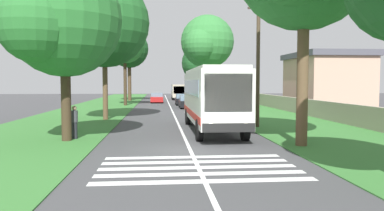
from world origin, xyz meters
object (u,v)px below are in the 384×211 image
(roadside_tree_left_0, at_px, (62,23))
(roadside_tree_right_3, at_px, (206,43))
(coach_bus, at_px, (211,95))
(trailing_car_0, at_px, (187,102))
(trailing_minibus_0, at_px, (178,90))
(roadside_tree_left_2, at_px, (103,26))
(roadside_building, at_px, (326,80))
(utility_pole, at_px, (258,61))
(roadside_tree_left_3, at_px, (124,44))
(pedestrian, at_px, (74,122))
(roadside_tree_left_1, at_px, (128,50))
(roadside_tree_right_0, at_px, (200,64))
(trailing_car_2, at_px, (157,98))
(trailing_car_1, at_px, (182,100))

(roadside_tree_left_0, bearing_deg, roadside_tree_right_3, -19.83)
(coach_bus, distance_m, trailing_car_0, 19.85)
(trailing_minibus_0, bearing_deg, roadside_tree_right_3, -167.10)
(roadside_tree_left_2, height_order, roadside_building, roadside_tree_left_2)
(utility_pole, bearing_deg, roadside_tree_right_3, 0.23)
(roadside_tree_left_3, bearing_deg, pedestrian, 179.96)
(roadside_tree_right_3, bearing_deg, roadside_tree_left_1, 47.26)
(trailing_car_0, height_order, roadside_tree_right_0, roadside_tree_right_0)
(roadside_tree_left_0, xyz_separation_m, roadside_tree_right_0, (47.72, -12.08, 0.39))
(roadside_tree_left_3, distance_m, roadside_tree_right_3, 10.77)
(trailing_car_0, relative_size, trailing_car_2, 1.00)
(trailing_car_1, bearing_deg, roadside_tree_right_0, -13.24)
(trailing_car_0, distance_m, trailing_minibus_0, 20.57)
(roadside_tree_left_0, distance_m, roadside_tree_left_3, 28.20)
(pedestrian, bearing_deg, utility_pole, -68.72)
(utility_pole, height_order, pedestrian, utility_pole)
(coach_bus, bearing_deg, trailing_minibus_0, -0.10)
(roadside_tree_left_2, relative_size, roadside_building, 1.05)
(trailing_car_0, distance_m, roadside_tree_left_0, 24.91)
(roadside_tree_left_0, xyz_separation_m, roadside_tree_left_3, (28.14, -0.42, 1.81))
(roadside_tree_left_2, height_order, roadside_tree_right_0, roadside_tree_left_2)
(trailing_car_0, bearing_deg, roadside_tree_left_3, 55.74)
(trailing_minibus_0, distance_m, pedestrian, 43.78)
(trailing_car_0, xyz_separation_m, roadside_building, (0.61, -16.60, 2.58))
(roadside_tree_left_3, xyz_separation_m, utility_pole, (-23.49, -10.63, -3.34))
(roadside_tree_right_3, bearing_deg, roadside_building, -116.36)
(roadside_tree_left_2, bearing_deg, trailing_car_2, -9.48)
(trailing_car_1, bearing_deg, trailing_minibus_0, -0.77)
(trailing_car_1, relative_size, roadside_tree_left_3, 0.42)
(trailing_car_0, xyz_separation_m, roadside_tree_right_0, (24.66, -4.21, 5.53))
(roadside_tree_right_0, distance_m, roadside_building, 27.21)
(roadside_tree_left_1, distance_m, pedestrian, 40.70)
(roadside_tree_left_1, distance_m, roadside_tree_right_0, 14.22)
(trailing_car_2, height_order, roadside_building, roadside_building)
(coach_bus, xyz_separation_m, roadside_tree_right_3, (27.11, -3.11, 5.95))
(roadside_building, height_order, pedestrian, roadside_building)
(coach_bus, xyz_separation_m, roadside_tree_left_0, (-3.27, 7.85, 3.66))
(roadside_tree_left_3, bearing_deg, roadside_tree_left_0, 179.14)
(roadside_tree_right_3, bearing_deg, roadside_tree_left_3, 102.00)
(utility_pole, bearing_deg, roadside_tree_left_2, 60.78)
(roadside_tree_left_3, relative_size, roadside_building, 0.98)
(trailing_minibus_0, bearing_deg, roadside_tree_right_0, -45.43)
(coach_bus, xyz_separation_m, trailing_minibus_0, (40.35, -0.07, -0.60))
(trailing_car_0, height_order, roadside_tree_left_1, roadside_tree_left_1)
(trailing_minibus_0, bearing_deg, trailing_car_2, 158.85)
(trailing_car_1, height_order, roadside_tree_left_3, roadside_tree_left_3)
(coach_bus, xyz_separation_m, trailing_car_1, (25.93, 0.12, -1.48))
(roadside_tree_right_0, height_order, utility_pole, roadside_tree_right_0)
(coach_bus, xyz_separation_m, trailing_car_0, (19.80, -0.03, -1.48))
(coach_bus, relative_size, roadside_tree_left_3, 1.10)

